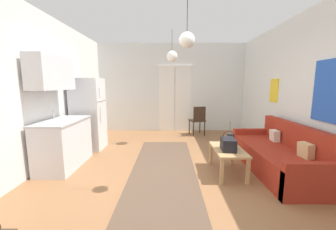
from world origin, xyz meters
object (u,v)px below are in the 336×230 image
(bamboo_vase, at_px, (230,140))
(pendant_lamp_far, at_px, (172,56))
(pendant_lamp_near, at_px, (187,40))
(handbag, at_px, (228,144))
(accent_chair, at_px, (198,119))
(coffee_table, at_px, (228,152))
(refrigerator, at_px, (89,114))
(couch, at_px, (280,156))

(bamboo_vase, relative_size, pendant_lamp_far, 0.58)
(bamboo_vase, xyz_separation_m, pendant_lamp_near, (-0.85, -0.76, 1.54))
(handbag, height_order, accent_chair, accent_chair)
(coffee_table, height_order, accent_chair, accent_chair)
(bamboo_vase, relative_size, pendant_lamp_near, 0.52)
(accent_chair, bearing_deg, coffee_table, 77.37)
(refrigerator, height_order, pendant_lamp_near, pendant_lamp_near)
(bamboo_vase, bearing_deg, refrigerator, 157.68)
(pendant_lamp_near, bearing_deg, pendant_lamp_far, 94.12)
(refrigerator, height_order, accent_chair, refrigerator)
(accent_chair, xyz_separation_m, pendant_lamp_far, (-0.81, -0.94, 1.72))
(bamboo_vase, distance_m, refrigerator, 3.24)
(couch, bearing_deg, pendant_lamp_far, 139.78)
(bamboo_vase, height_order, pendant_lamp_far, pendant_lamp_far)
(coffee_table, bearing_deg, pendant_lamp_far, 118.48)
(couch, distance_m, coffee_table, 0.98)
(coffee_table, height_order, pendant_lamp_far, pendant_lamp_far)
(pendant_lamp_far, bearing_deg, refrigerator, -169.50)
(pendant_lamp_near, height_order, pendant_lamp_far, same)
(coffee_table, bearing_deg, pendant_lamp_near, -142.52)
(handbag, height_order, refrigerator, refrigerator)
(handbag, xyz_separation_m, accent_chair, (-0.11, 2.78, -0.05))
(couch, height_order, coffee_table, couch)
(refrigerator, relative_size, pendant_lamp_far, 2.17)
(bamboo_vase, relative_size, accent_chair, 0.50)
(couch, xyz_separation_m, pendant_lamp_far, (-1.92, 1.62, 1.95))
(handbag, relative_size, accent_chair, 0.40)
(handbag, relative_size, refrigerator, 0.21)
(coffee_table, bearing_deg, handbag, -107.78)
(couch, distance_m, pendant_lamp_near, 2.64)
(couch, bearing_deg, refrigerator, 162.12)
(refrigerator, relative_size, pendant_lamp_near, 1.96)
(bamboo_vase, distance_m, pendant_lamp_far, 2.51)
(coffee_table, relative_size, accent_chair, 0.97)
(handbag, bearing_deg, accent_chair, 92.36)
(refrigerator, bearing_deg, accent_chair, 25.17)
(handbag, xyz_separation_m, refrigerator, (-2.90, 1.47, 0.29))
(pendant_lamp_near, bearing_deg, accent_chair, 79.02)
(couch, height_order, handbag, couch)
(coffee_table, xyz_separation_m, handbag, (-0.03, -0.09, 0.17))
(bamboo_vase, height_order, handbag, bamboo_vase)
(bamboo_vase, bearing_deg, handbag, -110.77)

